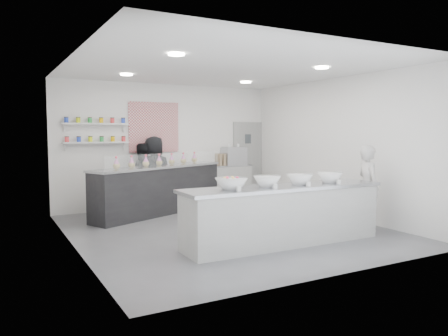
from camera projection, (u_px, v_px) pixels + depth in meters
The scene contains 26 objects.
floor at pixel (226, 229), 8.24m from camera, with size 6.00×6.00×0.00m, color #515156.
ceiling at pixel (226, 68), 7.99m from camera, with size 6.00×6.00×0.00m, color white.
back_wall at pixel (167, 146), 10.74m from camera, with size 5.50×5.50×0.00m, color white.
left_wall at pixel (72, 154), 6.80m from camera, with size 6.00×6.00×0.00m, color white.
right_wall at pixel (337, 148), 9.43m from camera, with size 6.00×6.00×0.00m, color white.
back_door at pixel (247, 161), 11.85m from camera, with size 0.88×0.04×2.10m, color gray.
pattern_panel at pixel (154, 127), 10.52m from camera, with size 1.25×0.03×1.20m, color maroon.
jar_shelf_lower at pixel (96, 143), 9.81m from camera, with size 1.45×0.22×0.04m, color silver.
jar_shelf_upper at pixel (96, 124), 9.78m from camera, with size 1.45×0.22×0.04m, color silver.
preserve_jars at pixel (96, 130), 9.77m from camera, with size 1.45×0.10×0.56m, color #EF383D, non-canonical shape.
downlight_0 at pixel (176, 55), 6.45m from camera, with size 0.24×0.24×0.02m, color white.
downlight_1 at pixel (322, 68), 7.79m from camera, with size 0.24×0.24×0.02m, color white.
downlight_2 at pixel (127, 75), 8.73m from camera, with size 0.24×0.24×0.02m, color white.
downlight_3 at pixel (246, 82), 10.06m from camera, with size 0.24×0.24×0.02m, color white.
prep_counter at pixel (283, 215), 7.15m from camera, with size 3.53×0.80×0.96m, color #9F9F9B.
back_bar at pixel (160, 190), 9.78m from camera, with size 3.50×0.64×1.09m, color black.
sneeze_guard at pixel (169, 160), 9.54m from camera, with size 3.45×0.01×0.30m, color white.
espresso_ledge at pixel (227, 184), 11.37m from camera, with size 1.31×0.42×0.97m, color #9F9F9B.
espresso_machine at pixel (234, 156), 11.42m from camera, with size 0.60×0.41×0.46m, color #93969E.
cup_stacks at pixel (222, 160), 11.25m from camera, with size 0.24×0.24×0.30m, color tan, non-canonical shape.
prep_bowls at pixel (284, 180), 7.11m from camera, with size 2.39×0.54×0.18m, color white, non-canonical shape.
label_cards at pixel (305, 187), 6.64m from camera, with size 2.01×0.04×0.07m, color white, non-canonical shape.
cookie_bags at pixel (159, 160), 9.73m from camera, with size 2.54×0.14×0.26m, color #DA62BD, non-canonical shape.
woman_prep at pixel (368, 188), 8.13m from camera, with size 0.58×0.38×1.59m, color #BAB6B3.
staff_left at pixel (141, 177), 10.07m from camera, with size 0.77×0.60×1.58m, color black.
staff_right at pixel (154, 173), 10.21m from camera, with size 0.85×0.56×1.75m, color black.
Camera 1 is at (-3.92, -7.11, 1.84)m, focal length 35.00 mm.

